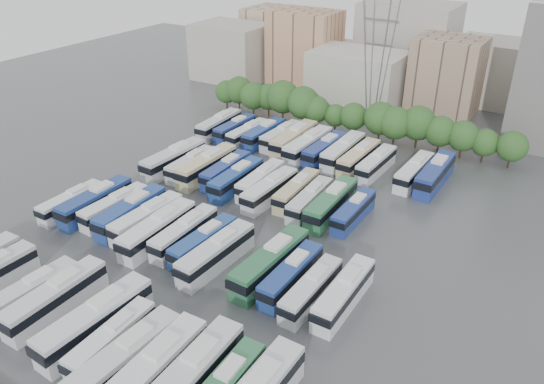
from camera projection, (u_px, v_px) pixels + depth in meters
The scene contains 48 objects.
ground at pixel (218, 231), 74.02m from camera, with size 220.00×220.00×0.00m, color #424447.
tree_line at pixel (343, 112), 103.75m from camera, with size 64.71×7.99×8.71m.
city_buildings at pixel (372, 58), 127.46m from camera, with size 102.00×35.00×20.00m.
electricity_pylon at pixel (379, 33), 101.60m from camera, with size 9.00×6.91×33.83m.
bus_r0_s4 at pixel (30, 294), 59.11m from camera, with size 3.09×11.85×3.68m.
bus_r0_s5 at pixel (56, 298), 58.30m from camera, with size 2.92×12.74×3.99m.
bus_r0_s7 at pixel (96, 320), 54.89m from camera, with size 3.61×13.72×4.26m.
bus_r0_s8 at pixel (112, 340), 53.01m from camera, with size 2.78×11.01×3.43m.
bus_r0_s9 at pixel (125, 360), 50.21m from camera, with size 3.39×13.16×4.10m.
bus_r0_s10 at pixel (152, 373), 48.72m from camera, with size 3.35×13.68×4.27m.
bus_r0_s11 at pixel (190, 378), 48.19m from camera, with size 3.39×13.79×4.30m.
bus_r1_s0 at pixel (71, 202), 77.87m from camera, with size 2.39×10.78×3.38m.
bus_r1_s1 at pixel (95, 202), 77.41m from camera, with size 2.87×12.59×3.94m.
bus_r1_s2 at pixel (115, 207), 76.41m from camera, with size 2.94×11.55×3.60m.
bus_r1_s3 at pixel (131, 212), 74.75m from camera, with size 3.22×12.64×3.93m.
bus_r1_s4 at pixel (147, 219), 73.26m from camera, with size 3.09×12.26×3.82m.
bus_r1_s5 at pixel (158, 230), 70.54m from camera, with size 3.14×13.10×4.09m.
bus_r1_s6 at pixel (184, 233), 70.21m from camera, with size 2.77×11.78×3.68m.
bus_r1_s7 at pixel (204, 242), 68.45m from camera, with size 3.00×11.40×3.54m.
bus_r1_s8 at pixel (216, 253), 65.82m from camera, with size 3.33×12.74×3.96m.
bus_r1_s10 at pixel (270, 262), 63.92m from camera, with size 3.48×13.60×4.23m.
bus_r1_s11 at pixel (291, 275), 62.23m from camera, with size 2.61×11.60×3.63m.
bus_r1_s12 at pixel (311, 289), 59.94m from camera, with size 2.61×11.17×3.49m.
bus_r1_s13 at pixel (344, 293), 59.17m from camera, with size 2.66×11.96×3.75m.
bus_r2_s1 at pixel (174, 159), 90.22m from camera, with size 3.42×13.49×4.20m.
bus_r2_s2 at pixel (191, 164), 89.19m from camera, with size 2.85×11.23×3.50m.
bus_r2_s3 at pixel (207, 166), 87.91m from camera, with size 2.98×13.24×4.15m.
bus_r2_s4 at pixel (226, 170), 86.92m from camera, with size 2.89×11.69×3.65m.
bus_r2_s5 at pixel (236, 179), 84.10m from camera, with size 2.74×12.22×3.83m.
bus_r2_s6 at pixel (261, 180), 83.78m from camera, with size 2.87×11.61×3.62m.
bus_r2_s7 at pixel (270, 190), 80.84m from camera, with size 3.05×12.17×3.79m.
bus_r2_s8 at pixel (297, 191), 80.80m from camera, with size 2.90×11.50×3.58m.
bus_r2_s9 at pixel (310, 200), 78.21m from camera, with size 2.94×11.51×3.58m.
bus_r2_s10 at pixel (331, 203), 76.82m from camera, with size 3.10×13.05×4.08m.
bus_r2_s11 at pixel (354, 211), 75.52m from camera, with size 2.42×10.83×3.39m.
bus_r3_s0 at pixel (219, 125), 104.94m from camera, with size 3.21×12.50×3.89m.
bus_r3_s1 at pixel (235, 128), 103.66m from camera, with size 2.70×11.24×3.51m.
bus_r3_s2 at pixel (248, 133), 101.60m from camera, with size 2.96×11.07×3.44m.
bus_r3_s3 at pixel (264, 134), 100.97m from camera, with size 2.80×11.88×3.71m.
bus_r3_s4 at pixel (281, 136), 100.17m from camera, with size 2.92×11.55×3.60m.
bus_r3_s5 at pixel (294, 139), 97.87m from camera, with size 3.13×13.57×4.25m.
bus_r3_s6 at pixel (308, 145), 95.36m from camera, with size 3.32×13.48×4.20m.
bus_r3_s7 at pixel (325, 149), 94.20m from camera, with size 3.13×12.45×3.88m.
bus_r3_s8 at pixel (343, 151), 93.17m from camera, with size 2.86×13.09×4.11m.
bus_r3_s9 at pixel (359, 158), 91.02m from camera, with size 3.03×12.45×3.88m.
bus_r3_s10 at pixel (376, 164), 89.21m from camera, with size 2.97×11.76×3.66m.
bus_r3_s12 at pixel (414, 172), 86.41m from camera, with size 3.04×12.04×3.75m.
bus_r3_s13 at pixel (435, 174), 85.19m from camera, with size 2.99×13.38×4.19m.
Camera 1 is at (39.52, -49.14, 39.84)m, focal length 35.00 mm.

